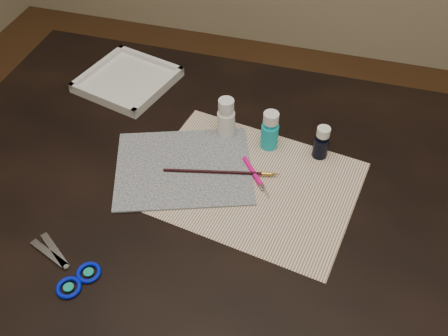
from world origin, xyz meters
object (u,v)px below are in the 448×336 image
(paper, at_px, (250,183))
(canvas, at_px, (184,167))
(paint_bottle_navy, at_px, (322,142))
(palette_tray, at_px, (128,80))
(paint_bottle_white, at_px, (226,118))
(scissors, at_px, (58,264))
(paint_bottle_cyan, at_px, (270,130))

(paper, bearing_deg, canvas, 178.86)
(paper, xyz_separation_m, paint_bottle_navy, (0.13, 0.12, 0.04))
(paper, bearing_deg, paint_bottle_navy, 44.15)
(paint_bottle_navy, distance_m, palette_tray, 0.53)
(paint_bottle_white, relative_size, scissors, 0.56)
(paint_bottle_white, relative_size, paint_bottle_cyan, 1.04)
(paint_bottle_white, bearing_deg, paint_bottle_cyan, -6.99)
(scissors, distance_m, palette_tray, 0.55)
(canvas, bearing_deg, scissors, -115.06)
(scissors, bearing_deg, paint_bottle_navy, -114.04)
(paint_bottle_white, xyz_separation_m, paint_bottle_cyan, (0.10, -0.01, -0.00))
(canvas, distance_m, paint_bottle_white, 0.15)
(paint_bottle_navy, xyz_separation_m, scissors, (-0.41, -0.41, -0.04))
(palette_tray, bearing_deg, canvas, -46.29)
(canvas, distance_m, palette_tray, 0.34)
(canvas, bearing_deg, paper, -1.14)
(paint_bottle_navy, distance_m, scissors, 0.58)
(paper, height_order, scissors, scissors)
(canvas, height_order, paint_bottle_white, paint_bottle_white)
(paint_bottle_navy, xyz_separation_m, palette_tray, (-0.51, 0.13, -0.03))
(paper, distance_m, canvas, 0.15)
(paint_bottle_navy, bearing_deg, paint_bottle_cyan, -179.75)
(scissors, height_order, palette_tray, palette_tray)
(paint_bottle_navy, bearing_deg, scissors, -134.89)
(canvas, relative_size, paint_bottle_white, 2.94)
(paint_bottle_white, bearing_deg, scissors, -114.58)
(canvas, distance_m, paint_bottle_cyan, 0.20)
(paper, distance_m, scissors, 0.40)
(paint_bottle_white, xyz_separation_m, scissors, (-0.19, -0.42, -0.04))
(paint_bottle_white, bearing_deg, paint_bottle_navy, -3.21)
(scissors, bearing_deg, paint_bottle_cyan, -104.96)
(paper, relative_size, paint_bottle_white, 4.38)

